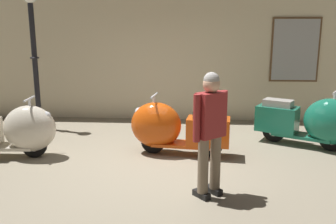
{
  "coord_description": "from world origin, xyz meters",
  "views": [
    {
      "loc": [
        0.64,
        -5.38,
        2.13
      ],
      "look_at": [
        0.23,
        0.97,
        0.69
      ],
      "focal_mm": 39.13,
      "sensor_mm": 36.0,
      "label": 1
    }
  ],
  "objects": [
    {
      "name": "lamppost",
      "position": [
        -2.67,
        2.2,
        1.53
      ],
      "size": [
        0.28,
        0.28,
        2.91
      ],
      "color": "black",
      "rests_on": "ground"
    },
    {
      "name": "showroom_back_wall",
      "position": [
        0.19,
        3.33,
        1.77
      ],
      "size": [
        18.0,
        0.63,
        3.54
      ],
      "color": "beige",
      "rests_on": "ground"
    },
    {
      "name": "ground_plane",
      "position": [
        0.0,
        0.0,
        0.0
      ],
      "size": [
        60.0,
        60.0,
        0.0
      ],
      "primitive_type": "plane",
      "color": "gray"
    },
    {
      "name": "scooter_1",
      "position": [
        0.31,
        0.69,
        0.47
      ],
      "size": [
        1.75,
        0.68,
        1.04
      ],
      "rotation": [
        0.0,
        0.0,
        3.02
      ],
      "color": "black",
      "rests_on": "ground"
    },
    {
      "name": "scooter_2",
      "position": [
        2.86,
        1.21,
        0.49
      ],
      "size": [
        1.79,
        1.29,
        1.08
      ],
      "rotation": [
        0.0,
        0.0,
        -0.5
      ],
      "color": "black",
      "rests_on": "ground"
    },
    {
      "name": "scooter_0",
      "position": [
        -2.33,
        0.36,
        0.47
      ],
      "size": [
        1.71,
        0.6,
        1.03
      ],
      "rotation": [
        0.0,
        0.0,
        0.07
      ],
      "color": "black",
      "rests_on": "ground"
    },
    {
      "name": "visitor_0",
      "position": [
        0.88,
        -0.92,
        0.94
      ],
      "size": [
        0.44,
        0.41,
        1.62
      ],
      "rotation": [
        0.0,
        0.0,
        2.29
      ],
      "color": "black",
      "rests_on": "ground"
    }
  ]
}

